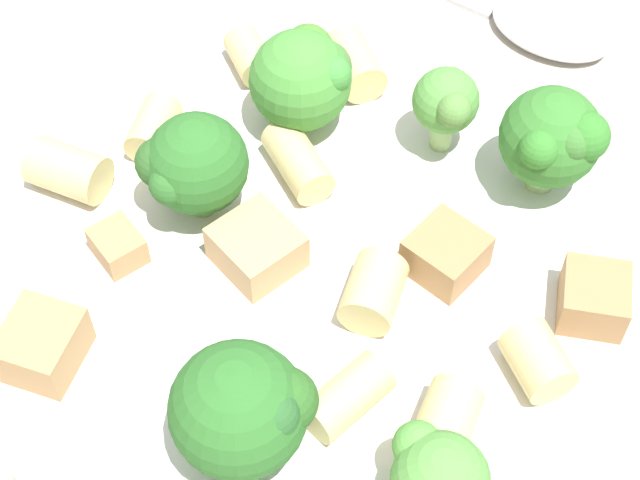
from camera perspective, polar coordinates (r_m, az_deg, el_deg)
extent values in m
plane|color=#BCB29E|center=(0.38, 0.00, -3.68)|extent=(2.00, 2.00, 0.00)
cylinder|color=silver|center=(0.37, 0.00, -2.36)|extent=(0.24, 0.24, 0.03)
cylinder|color=silver|center=(0.36, 0.00, -1.22)|extent=(0.21, 0.21, 0.01)
torus|color=silver|center=(0.36, 0.00, -1.13)|extent=(0.23, 0.23, 0.00)
sphere|color=#559E40|center=(0.30, 5.24, -10.89)|extent=(0.01, 0.01, 0.01)
cylinder|color=#84AD60|center=(0.37, -6.17, 2.56)|extent=(0.01, 0.01, 0.01)
sphere|color=#2D6B28|center=(0.36, -6.41, 4.29)|extent=(0.03, 0.03, 0.03)
sphere|color=#2F692A|center=(0.35, -7.95, 2.99)|extent=(0.01, 0.01, 0.01)
sphere|color=#2F5D26|center=(0.35, -8.49, 4.10)|extent=(0.02, 0.02, 0.02)
cylinder|color=#9EC175|center=(0.38, 6.51, 5.84)|extent=(0.01, 0.01, 0.02)
sphere|color=#569942|center=(0.37, 6.72, 7.40)|extent=(0.02, 0.02, 0.02)
sphere|color=#5A9441|center=(0.38, 6.98, 8.30)|extent=(0.01, 0.01, 0.01)
sphere|color=#588B3F|center=(0.36, 7.17, 6.88)|extent=(0.01, 0.01, 0.01)
cylinder|color=#84AD60|center=(0.32, -4.16, -10.58)|extent=(0.01, 0.01, 0.01)
sphere|color=#2D6B28|center=(0.30, -4.38, -9.03)|extent=(0.04, 0.04, 0.04)
sphere|color=#295D29|center=(0.29, -2.55, -9.27)|extent=(0.02, 0.02, 0.02)
sphere|color=#2D6023|center=(0.30, -1.89, -8.55)|extent=(0.02, 0.02, 0.02)
cylinder|color=#9EC175|center=(0.39, -1.03, 6.77)|extent=(0.01, 0.01, 0.01)
sphere|color=#478E38|center=(0.38, -1.07, 8.51)|extent=(0.04, 0.04, 0.04)
sphere|color=#4A7A37|center=(0.38, 0.28, 9.19)|extent=(0.02, 0.02, 0.02)
sphere|color=#4A852F|center=(0.38, -0.64, 10.11)|extent=(0.02, 0.02, 0.02)
sphere|color=#418E3A|center=(0.37, 0.72, 8.83)|extent=(0.01, 0.01, 0.01)
cylinder|color=#9EC175|center=(0.38, 11.73, 3.62)|extent=(0.01, 0.01, 0.01)
sphere|color=#387A2D|center=(0.37, 12.19, 5.38)|extent=(0.03, 0.03, 0.03)
sphere|color=#367E2B|center=(0.35, 11.60, 4.77)|extent=(0.01, 0.01, 0.01)
sphere|color=#3A742E|center=(0.36, 13.29, 5.11)|extent=(0.01, 0.01, 0.01)
sphere|color=#357D2B|center=(0.36, 13.91, 5.39)|extent=(0.02, 0.02, 0.02)
cylinder|color=#E0C67F|center=(0.34, 2.87, -2.78)|extent=(0.02, 0.03, 0.02)
cylinder|color=#E0C67F|center=(0.40, 1.85, 9.37)|extent=(0.03, 0.03, 0.02)
cylinder|color=#E0C67F|center=(0.33, 11.56, -6.33)|extent=(0.03, 0.03, 0.02)
cylinder|color=#E0C67F|center=(0.41, -3.75, 9.77)|extent=(0.03, 0.02, 0.01)
cylinder|color=#E0C67F|center=(0.32, 6.68, -9.74)|extent=(0.02, 0.03, 0.02)
cylinder|color=#E0C67F|center=(0.38, -13.29, 3.64)|extent=(0.03, 0.02, 0.02)
cylinder|color=#E0C67F|center=(0.39, -8.87, 5.90)|extent=(0.02, 0.03, 0.01)
cylinder|color=#E0C67F|center=(0.32, 1.46, -8.37)|extent=(0.02, 0.03, 0.01)
cylinder|color=#E0C67F|center=(0.37, -1.19, 4.21)|extent=(0.03, 0.03, 0.01)
cube|color=tan|center=(0.36, -10.73, -0.31)|extent=(0.02, 0.02, 0.01)
cube|color=tan|center=(0.34, -14.60, -5.44)|extent=(0.03, 0.03, 0.02)
cube|color=#A87A4C|center=(0.35, 14.39, -3.01)|extent=(0.03, 0.03, 0.02)
cube|color=tan|center=(0.35, -3.39, -0.41)|extent=(0.03, 0.03, 0.02)
cube|color=#A87A4C|center=(0.35, 6.72, -0.75)|extent=(0.03, 0.03, 0.02)
ellipsoid|color=silver|center=(0.48, 12.22, 11.02)|extent=(0.06, 0.04, 0.01)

